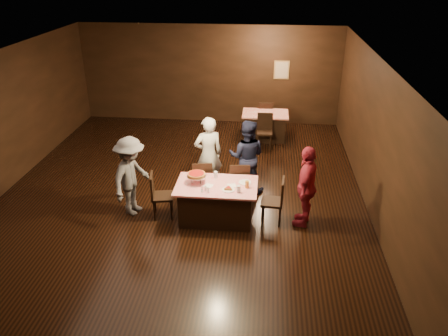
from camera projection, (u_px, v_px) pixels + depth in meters
The scene contains 22 objects.
room at pixel (177, 104), 8.72m from camera, with size 10.00×10.04×3.02m.
main_table at pixel (217, 202), 8.71m from camera, with size 1.60×1.00×0.77m, color red.
back_table at pixel (265, 126), 12.59m from camera, with size 1.30×0.90×0.77m, color red.
chair_far_left at pixel (202, 180), 9.38m from camera, with size 0.42×0.42×0.95m, color black.
chair_far_right at pixel (239, 181), 9.31m from camera, with size 0.42×0.42×0.95m, color black.
chair_end_left at pixel (162, 195), 8.77m from camera, with size 0.42×0.42×0.95m, color black.
chair_end_right at pixel (272, 201), 8.57m from camera, with size 0.42×0.42×0.95m, color black.
chair_back_near at pixel (265, 132), 11.92m from camera, with size 0.42×0.42×0.95m, color black.
chair_back_far at pixel (265, 116), 13.08m from camera, with size 0.42×0.42×0.95m, color black.
diner_white_jacket at pixel (208, 155), 9.60m from camera, with size 0.63×0.42×1.74m, color silver.
diner_navy_hoodie at pixel (247, 157), 9.58m from camera, with size 0.81×0.63×1.67m, color #161932.
diner_grey_knit at pixel (131, 176), 8.74m from camera, with size 1.08×0.62×1.67m, color #5E5F63.
diner_red_shirt at pixel (306, 186), 8.37m from camera, with size 0.97×0.40×1.66m, color #A32237.
pizza_stand at pixel (196, 175), 8.54m from camera, with size 0.38×0.38×0.22m.
plate_with_slice at pixel (228, 189), 8.35m from camera, with size 0.25×0.25×0.06m.
plate_empty at pixel (245, 182), 8.62m from camera, with size 0.25×0.25×0.01m, color white.
glass_front_right at pixel (239, 189), 8.25m from camera, with size 0.08×0.08×0.14m, color silver.
glass_amber at pixel (247, 184), 8.41m from camera, with size 0.08×0.08×0.14m, color #BF7F26.
glass_back at pixel (216, 175), 8.78m from camera, with size 0.08×0.08×0.14m, color silver.
condiments at pixel (205, 189), 8.28m from camera, with size 0.17×0.10×0.09m.
napkin_center at pixel (232, 186), 8.51m from camera, with size 0.16×0.16×0.01m, color white.
napkin_left at pixel (209, 186), 8.51m from camera, with size 0.16×0.16×0.01m, color white.
Camera 1 is at (1.78, -8.25, 4.83)m, focal length 35.00 mm.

